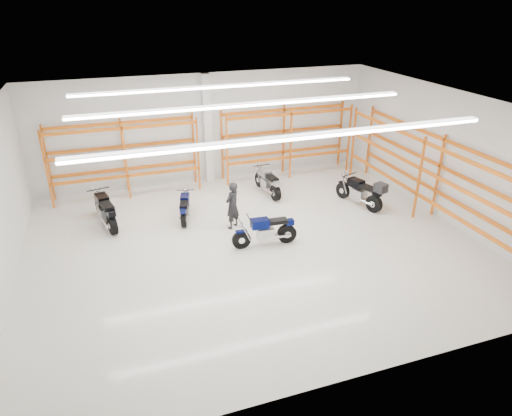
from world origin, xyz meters
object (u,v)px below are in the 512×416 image
object	(u,v)px
motorcycle_main	(267,231)
standing_man	(232,205)
motorcycle_back_d	(363,193)
structural_column	(208,130)
motorcycle_back_b	(185,208)
motorcycle_back_c	(268,183)
motorcycle_back_a	(106,211)

from	to	relation	value
motorcycle_main	standing_man	bearing A→B (deg)	114.90
motorcycle_main	motorcycle_back_d	xyz separation A→B (m)	(4.37, 1.57, 0.08)
structural_column	motorcycle_back_b	bearing A→B (deg)	-117.25
motorcycle_back_d	structural_column	xyz separation A→B (m)	(-4.80, 4.40, 1.68)
motorcycle_main	standing_man	world-z (taller)	standing_man
motorcycle_back_c	motorcycle_back_d	world-z (taller)	motorcycle_back_d
motorcycle_back_a	standing_man	world-z (taller)	standing_man
motorcycle_main	motorcycle_back_d	distance (m)	4.65
motorcycle_main	motorcycle_back_b	size ratio (longest dim) A/B	1.15
standing_man	structural_column	bearing A→B (deg)	-129.90
motorcycle_main	motorcycle_back_c	xyz separation A→B (m)	(1.44, 3.82, 0.00)
structural_column	motorcycle_back_d	bearing A→B (deg)	-42.45
motorcycle_back_c	standing_man	size ratio (longest dim) A/B	1.29
motorcycle_back_a	motorcycle_back_c	distance (m)	6.28
motorcycle_back_a	structural_column	xyz separation A→B (m)	(4.36, 2.89, 1.71)
motorcycle_main	standing_man	xyz separation A→B (m)	(-0.71, 1.52, 0.34)
motorcycle_main	structural_column	xyz separation A→B (m)	(-0.43, 5.96, 1.76)
motorcycle_back_c	structural_column	world-z (taller)	structural_column
motorcycle_back_b	motorcycle_back_c	distance (m)	3.75
motorcycle_back_b	motorcycle_back_a	bearing A→B (deg)	171.31
motorcycle_back_b	motorcycle_back_c	xyz separation A→B (m)	(3.57, 1.15, 0.06)
standing_man	structural_column	xyz separation A→B (m)	(0.27, 4.44, 1.42)
motorcycle_main	structural_column	bearing A→B (deg)	94.14
motorcycle_back_a	structural_column	world-z (taller)	structural_column
motorcycle_back_a	motorcycle_back_d	bearing A→B (deg)	-9.32
motorcycle_back_b	motorcycle_back_d	world-z (taller)	motorcycle_back_d
motorcycle_back_a	motorcycle_main	bearing A→B (deg)	-32.65
motorcycle_main	motorcycle_back_a	distance (m)	5.69
motorcycle_back_b	structural_column	distance (m)	4.13
motorcycle_back_d	standing_man	size ratio (longest dim) A/B	1.37
structural_column	standing_man	bearing A→B (deg)	-93.53
motorcycle_main	structural_column	world-z (taller)	structural_column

